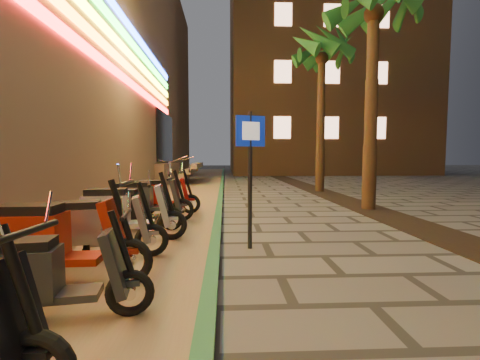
{
  "coord_description": "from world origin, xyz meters",
  "views": [
    {
      "loc": [
        -0.72,
        -2.39,
        1.56
      ],
      "look_at": [
        -0.48,
        2.66,
        1.2
      ],
      "focal_mm": 24.0,
      "sensor_mm": 36.0,
      "label": 1
    }
  ],
  "objects": [
    {
      "name": "ground",
      "position": [
        0.0,
        0.0,
        0.0
      ],
      "size": [
        120.0,
        120.0,
        0.0
      ],
      "primitive_type": "plane",
      "color": "#474442",
      "rests_on": "ground"
    },
    {
      "name": "parking_strip",
      "position": [
        -2.6,
        10.0,
        0.01
      ],
      "size": [
        3.4,
        60.0,
        0.01
      ],
      "primitive_type": "cube",
      "color": "#8C7251",
      "rests_on": "ground"
    },
    {
      "name": "green_curb",
      "position": [
        -0.9,
        10.0,
        0.05
      ],
      "size": [
        0.18,
        60.0,
        0.1
      ],
      "primitive_type": "cube",
      "color": "#246238",
      "rests_on": "ground"
    },
    {
      "name": "planting_strip",
      "position": [
        3.6,
        5.0,
        0.01
      ],
      "size": [
        1.2,
        40.0,
        0.02
      ],
      "primitive_type": "cube",
      "color": "black",
      "rests_on": "ground"
    },
    {
      "name": "apartment_block",
      "position": [
        9.0,
        32.0,
        12.5
      ],
      "size": [
        18.0,
        16.06,
        25.0
      ],
      "color": "brown",
      "rests_on": "ground"
    },
    {
      "name": "palm_c",
      "position": [
        3.6,
        7.0,
        5.73
      ],
      "size": [
        2.97,
        3.02,
        6.91
      ],
      "color": "#472D19",
      "rests_on": "ground"
    },
    {
      "name": "palm_d",
      "position": [
        3.6,
        12.0,
        5.94
      ],
      "size": [
        2.97,
        3.02,
        7.16
      ],
      "color": "#472D19",
      "rests_on": "ground"
    },
    {
      "name": "pedestrian_sign",
      "position": [
        -0.3,
        2.99,
        1.5
      ],
      "size": [
        0.5,
        0.16,
        2.32
      ],
      "rotation": [
        0.0,
        0.0,
        0.27
      ],
      "color": "black",
      "rests_on": "ground"
    },
    {
      "name": "scooter_5",
      "position": [
        -2.36,
        0.59,
        0.46
      ],
      "size": [
        1.51,
        0.63,
        1.06
      ],
      "rotation": [
        0.0,
        0.0,
        0.16
      ],
      "color": "black",
      "rests_on": "ground"
    },
    {
      "name": "scooter_6",
      "position": [
        -2.77,
        1.5,
        0.56
      ],
      "size": [
        1.84,
        0.64,
        1.3
      ],
      "rotation": [
        0.0,
        0.0,
        0.03
      ],
      "color": "black",
      "rests_on": "ground"
    },
    {
      "name": "scooter_7",
      "position": [
        -2.65,
        2.42,
        0.52
      ],
      "size": [
        1.69,
        0.8,
        1.19
      ],
      "rotation": [
        0.0,
        0.0,
        0.23
      ],
      "color": "black",
      "rests_on": "ground"
    },
    {
      "name": "scooter_8",
      "position": [
        -2.59,
        3.5,
        0.56
      ],
      "size": [
        1.84,
        0.74,
        1.29
      ],
      "rotation": [
        0.0,
        0.0,
        0.14
      ],
      "color": "black",
      "rests_on": "ground"
    },
    {
      "name": "scooter_9",
      "position": [
        -2.65,
        4.41,
        0.5
      ],
      "size": [
        1.63,
        0.57,
        1.15
      ],
      "rotation": [
        0.0,
        0.0,
        0.01
      ],
      "color": "black",
      "rests_on": "ground"
    },
    {
      "name": "scooter_10",
      "position": [
        -2.6,
        5.42,
        0.54
      ],
      "size": [
        1.77,
        0.62,
        1.25
      ],
      "rotation": [
        0.0,
        0.0,
        0.01
      ],
      "color": "black",
      "rests_on": "ground"
    },
    {
      "name": "scooter_11",
      "position": [
        -2.49,
        6.36,
        0.53
      ],
      "size": [
        1.74,
        0.69,
        1.22
      ],
      "rotation": [
        0.0,
        0.0,
        0.13
      ],
      "color": "black",
      "rests_on": "ground"
    }
  ]
}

